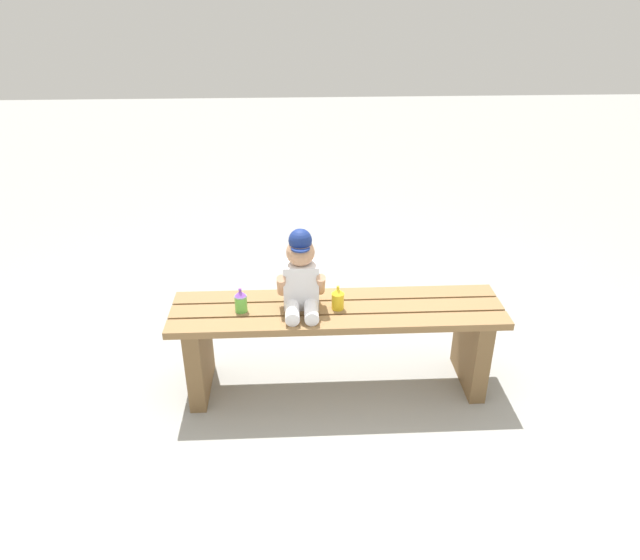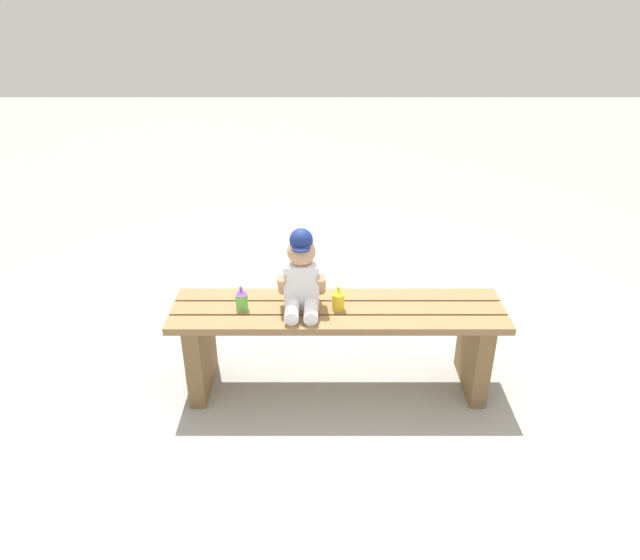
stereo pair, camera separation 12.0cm
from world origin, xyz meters
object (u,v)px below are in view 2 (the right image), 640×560
object	(u,v)px
sippy_cup_left	(242,299)
sippy_cup_right	(339,299)
park_bench	(338,333)
child_figure	(302,274)

from	to	relation	value
sippy_cup_left	sippy_cup_right	bearing A→B (deg)	0.00
park_bench	sippy_cup_left	bearing A→B (deg)	-178.47
sippy_cup_left	park_bench	bearing A→B (deg)	1.53
child_figure	sippy_cup_right	size ratio (longest dim) A/B	3.26
sippy_cup_right	child_figure	bearing A→B (deg)	171.98
park_bench	child_figure	size ratio (longest dim) A/B	4.04
sippy_cup_left	sippy_cup_right	world-z (taller)	same
child_figure	sippy_cup_right	world-z (taller)	child_figure
child_figure	sippy_cup_left	world-z (taller)	child_figure
sippy_cup_left	sippy_cup_right	distance (m)	0.47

